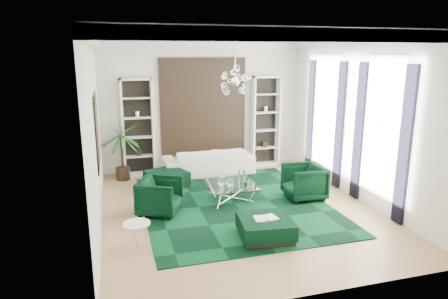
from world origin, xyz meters
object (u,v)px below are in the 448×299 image
object	(u,v)px
armchair_right	(304,182)
side_table	(137,236)
ottoman_side	(167,179)
coffee_table	(231,192)
sofa	(208,161)
ottoman_front	(265,228)
palm	(121,143)
armchair_left	(160,196)

from	to	relation	value
armchair_right	side_table	distance (m)	4.37
ottoman_side	coffee_table	bearing A→B (deg)	-47.05
sofa	ottoman_front	distance (m)	4.40
side_table	palm	world-z (taller)	palm
ottoman_side	side_table	size ratio (longest dim) A/B	1.91
palm	ottoman_front	bearing A→B (deg)	-60.95
coffee_table	side_table	bearing A→B (deg)	-141.79
coffee_table	side_table	size ratio (longest dim) A/B	2.38
sofa	armchair_right	xyz separation A→B (m)	(1.75, -2.65, 0.04)
armchair_left	armchair_right	world-z (taller)	armchair_right
ottoman_front	sofa	bearing A→B (deg)	90.65
sofa	side_table	distance (m)	4.77
coffee_table	sofa	bearing A→B (deg)	90.00
armchair_right	ottoman_front	distance (m)	2.45
ottoman_side	sofa	bearing A→B (deg)	32.20
coffee_table	armchair_right	bearing A→B (deg)	-11.31
coffee_table	palm	bearing A→B (deg)	135.59
armchair_left	ottoman_side	distance (m)	1.85
side_table	ottoman_front	bearing A→B (deg)	-5.95
coffee_table	ottoman_front	size ratio (longest dim) A/B	1.20
armchair_left	palm	size ratio (longest dim) A/B	0.42
sofa	palm	xyz separation A→B (m)	(-2.45, 0.10, 0.68)
armchair_left	armchair_right	xyz separation A→B (m)	(3.50, -0.00, 0.02)
coffee_table	side_table	world-z (taller)	side_table
palm	ottoman_side	bearing A→B (deg)	-40.82
armchair_right	ottoman_side	size ratio (longest dim) A/B	0.98
armchair_right	coffee_table	xyz separation A→B (m)	(-1.75, 0.35, -0.22)
armchair_left	armchair_right	bearing A→B (deg)	-65.17
ottoman_front	palm	distance (m)	5.22
side_table	palm	bearing A→B (deg)	91.35
palm	armchair_right	bearing A→B (deg)	-33.22
sofa	armchair_left	xyz separation A→B (m)	(-1.75, -2.65, 0.02)
ottoman_front	side_table	distance (m)	2.41
coffee_table	ottoman_side	distance (m)	1.98
sofa	side_table	bearing A→B (deg)	59.16
ottoman_front	palm	bearing A→B (deg)	119.05
armchair_right	palm	xyz separation A→B (m)	(-4.20, 2.75, 0.64)
armchair_right	coffee_table	distance (m)	1.80
armchair_right	side_table	size ratio (longest dim) A/B	1.86
side_table	palm	distance (m)	4.33
sofa	armchair_right	distance (m)	3.18
armchair_left	side_table	bearing A→B (deg)	-176.97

